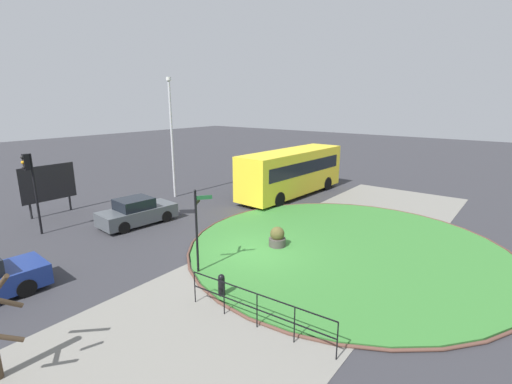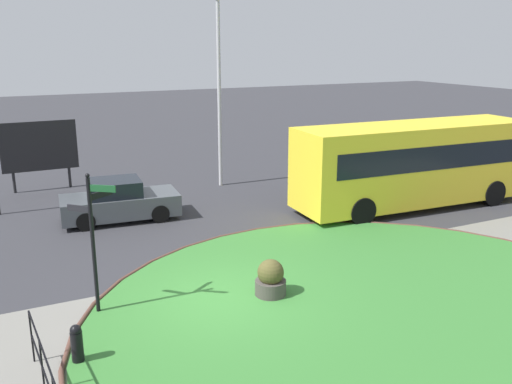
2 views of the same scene
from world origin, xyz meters
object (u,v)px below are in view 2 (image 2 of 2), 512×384
object	(u,v)px
bollard_foreground	(77,345)
signpost_directional	(94,233)
bus_yellow	(414,163)
lamppost_tall	(219,86)
planter_near_signpost	(271,281)
car_far_lane	(119,202)
billboard_right	(39,147)

from	to	relation	value
bollard_foreground	signpost_directional	bearing A→B (deg)	68.12
bollard_foreground	bus_yellow	distance (m)	14.53
signpost_directional	lamppost_tall	size ratio (longest dim) A/B	0.42
signpost_directional	bus_yellow	xyz separation A→B (m)	(12.56, 3.61, -0.28)
lamppost_tall	bus_yellow	bearing A→B (deg)	-49.73
planter_near_signpost	car_far_lane	bearing A→B (deg)	103.71
bus_yellow	lamppost_tall	xyz separation A→B (m)	(-5.35, 6.32, 2.62)
bollard_foreground	car_far_lane	distance (m)	9.35
car_far_lane	billboard_right	world-z (taller)	billboard_right
signpost_directional	planter_near_signpost	world-z (taller)	signpost_directional
signpost_directional	planter_near_signpost	xyz separation A→B (m)	(3.98, -1.02, -1.54)
bollard_foreground	bus_yellow	xyz separation A→B (m)	(13.35, 5.59, 1.27)
bollard_foreground	billboard_right	xyz separation A→B (m)	(0.80, 14.54, 1.42)
bus_yellow	car_far_lane	xyz separation A→B (m)	(-10.51, 3.32, -1.04)
car_far_lane	billboard_right	bearing A→B (deg)	115.28
billboard_right	planter_near_signpost	size ratio (longest dim) A/B	3.06
signpost_directional	car_far_lane	size ratio (longest dim) A/B	0.81
bus_yellow	car_far_lane	bearing A→B (deg)	165.22
car_far_lane	signpost_directional	bearing A→B (deg)	-101.00
planter_near_signpost	bollard_foreground	bearing A→B (deg)	-168.73
bus_yellow	planter_near_signpost	size ratio (longest dim) A/B	9.43
bus_yellow	billboard_right	size ratio (longest dim) A/B	3.09
lamppost_tall	billboard_right	size ratio (longest dim) A/B	2.61
lamppost_tall	signpost_directional	bearing A→B (deg)	-125.97
bus_yellow	car_far_lane	world-z (taller)	bus_yellow
bus_yellow	billboard_right	distance (m)	15.42
signpost_directional	lamppost_tall	xyz separation A→B (m)	(7.20, 9.93, 2.34)
signpost_directional	billboard_right	size ratio (longest dim) A/B	1.10
car_far_lane	planter_near_signpost	distance (m)	8.19
car_far_lane	lamppost_tall	bearing A→B (deg)	35.55
bus_yellow	lamppost_tall	bearing A→B (deg)	133.01
billboard_right	planter_near_signpost	xyz separation A→B (m)	(3.98, -13.59, -1.40)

